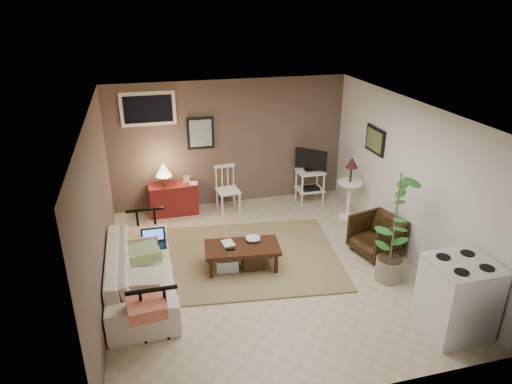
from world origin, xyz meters
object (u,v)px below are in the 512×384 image
object	(u,v)px
potted_plant	(395,224)
coffee_table	(242,255)
sofa	(140,264)
tv_stand	(310,175)
spindle_chair	(228,191)
armchair	(377,234)
stove	(457,297)
red_console	(173,196)
side_table	(350,181)

from	to	relation	value
potted_plant	coffee_table	bearing A→B (deg)	158.25
sofa	tv_stand	size ratio (longest dim) A/B	2.05
tv_stand	potted_plant	distance (m)	2.86
spindle_chair	coffee_table	bearing A→B (deg)	-95.65
armchair	stove	world-z (taller)	stove
coffee_table	tv_stand	bearing A→B (deg)	47.96
potted_plant	red_console	bearing A→B (deg)	133.19
red_console	coffee_table	bearing A→B (deg)	-69.64
spindle_chair	stove	distance (m)	4.48
potted_plant	stove	size ratio (longest dim) A/B	1.73
coffee_table	spindle_chair	bearing A→B (deg)	84.35
spindle_chair	tv_stand	world-z (taller)	tv_stand
sofa	side_table	xyz separation A→B (m)	(3.73, 1.38, 0.30)
spindle_chair	sofa	bearing A→B (deg)	-126.67
sofa	red_console	xyz separation A→B (m)	(0.64, 2.37, -0.08)
tv_stand	stove	size ratio (longest dim) A/B	1.11
sofa	red_console	size ratio (longest dim) A/B	2.19
coffee_table	red_console	size ratio (longest dim) A/B	1.14
red_console	tv_stand	size ratio (longest dim) A/B	0.94
tv_stand	stove	world-z (taller)	tv_stand
tv_stand	side_table	distance (m)	0.97
armchair	potted_plant	bearing A→B (deg)	-28.45
tv_stand	coffee_table	bearing A→B (deg)	-132.04
tv_stand	red_console	bearing A→B (deg)	177.11
coffee_table	stove	size ratio (longest dim) A/B	1.19
coffee_table	stove	world-z (taller)	stove
coffee_table	sofa	bearing A→B (deg)	-172.84
sofa	spindle_chair	world-z (taller)	spindle_chair
coffee_table	stove	xyz separation A→B (m)	(2.18, -1.97, 0.25)
spindle_chair	armchair	distance (m)	2.89
potted_plant	spindle_chair	bearing A→B (deg)	122.13
side_table	coffee_table	bearing A→B (deg)	-152.23
coffee_table	potted_plant	xyz separation A→B (m)	(1.98, -0.79, 0.66)
coffee_table	tv_stand	size ratio (longest dim) A/B	1.07
sofa	red_console	bearing A→B (deg)	-15.22
stove	sofa	bearing A→B (deg)	153.86
coffee_table	stove	distance (m)	2.95
tv_stand	armchair	bearing A→B (deg)	-81.81
sofa	red_console	world-z (taller)	red_console
coffee_table	red_console	bearing A→B (deg)	110.36
sofa	potted_plant	distance (m)	3.52
side_table	stove	distance (m)	3.18
coffee_table	red_console	xyz separation A→B (m)	(-0.81, 2.19, 0.12)
sofa	potted_plant	size ratio (longest dim) A/B	1.32
tv_stand	stove	bearing A→B (deg)	-85.25
coffee_table	potted_plant	distance (m)	2.23
tv_stand	armchair	distance (m)	2.17
armchair	potted_plant	world-z (taller)	potted_plant
spindle_chair	side_table	world-z (taller)	side_table
red_console	spindle_chair	world-z (taller)	red_console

